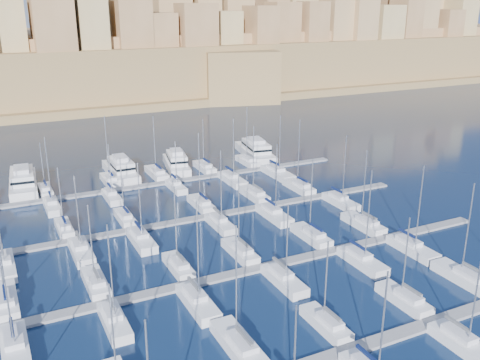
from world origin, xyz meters
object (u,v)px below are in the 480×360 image
motor_yacht_a (23,181)px  motor_yacht_c (177,162)px  motor_yacht_d (255,150)px  sailboat_2 (239,345)px  motor_yacht_b (121,169)px  sailboat_4 (404,299)px

motor_yacht_a → motor_yacht_c: bearing=-2.1°
motor_yacht_d → sailboat_2: bearing=-119.0°
motor_yacht_b → motor_yacht_d: 35.09m
sailboat_2 → motor_yacht_d: size_ratio=0.82×
motor_yacht_b → motor_yacht_c: size_ratio=1.04×
motor_yacht_a → motor_yacht_b: size_ratio=1.11×
motor_yacht_a → motor_yacht_d: (55.88, 0.28, -0.00)m
sailboat_4 → motor_yacht_a: 81.74m
sailboat_4 → motor_yacht_b: 72.97m
motor_yacht_a → motor_yacht_b: same height
sailboat_4 → motor_yacht_a: sailboat_4 is taller
sailboat_2 → motor_yacht_b: 69.67m
sailboat_2 → motor_yacht_a: sailboat_2 is taller
motor_yacht_a → motor_yacht_d: size_ratio=0.95×
sailboat_2 → motor_yacht_c: bearing=76.0°
motor_yacht_a → motor_yacht_d: same height
sailboat_4 → motor_yacht_b: sailboat_4 is taller
motor_yacht_b → motor_yacht_d: bearing=1.6°
motor_yacht_b → motor_yacht_d: (35.08, 0.97, -0.00)m
sailboat_4 → motor_yacht_c: 69.97m
motor_yacht_c → motor_yacht_d: size_ratio=0.83×
sailboat_4 → motor_yacht_d: (15.21, 71.18, 1.00)m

